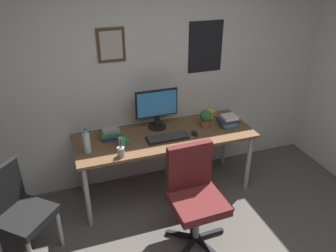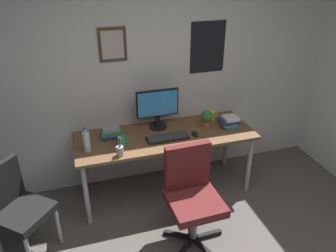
# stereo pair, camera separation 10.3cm
# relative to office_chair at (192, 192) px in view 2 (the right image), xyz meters

# --- Properties ---
(wall_back) EXTENTS (4.40, 0.10, 2.60)m
(wall_back) POSITION_rel_office_chair_xyz_m (-0.08, 1.16, 0.77)
(wall_back) COLOR silver
(wall_back) RESTS_ON ground_plane
(desk) EXTENTS (1.89, 0.69, 0.73)m
(desk) POSITION_rel_office_chair_xyz_m (-0.03, 0.74, 0.13)
(desk) COLOR brown
(desk) RESTS_ON ground_plane
(office_chair) EXTENTS (0.55, 0.57, 0.95)m
(office_chair) POSITION_rel_office_chair_xyz_m (0.00, 0.00, 0.00)
(office_chair) COLOR #591E1E
(office_chair) RESTS_ON ground_plane
(side_chair) EXTENTS (0.59, 0.59, 0.88)m
(side_chair) POSITION_rel_office_chair_xyz_m (-1.50, 0.30, -0.03)
(side_chair) COLOR black
(side_chair) RESTS_ON ground_plane
(monitor) EXTENTS (0.46, 0.20, 0.43)m
(monitor) POSITION_rel_office_chair_xyz_m (-0.06, 0.92, 0.44)
(monitor) COLOR black
(monitor) RESTS_ON desk
(keyboard) EXTENTS (0.43, 0.15, 0.03)m
(keyboard) POSITION_rel_office_chair_xyz_m (-0.03, 0.64, 0.21)
(keyboard) COLOR black
(keyboard) RESTS_ON desk
(computer_mouse) EXTENTS (0.06, 0.11, 0.04)m
(computer_mouse) POSITION_rel_office_chair_xyz_m (0.27, 0.63, 0.22)
(computer_mouse) COLOR black
(computer_mouse) RESTS_ON desk
(water_bottle) EXTENTS (0.07, 0.07, 0.25)m
(water_bottle) POSITION_rel_office_chair_xyz_m (-0.84, 0.64, 0.31)
(water_bottle) COLOR silver
(water_bottle) RESTS_ON desk
(coffee_mug_near) EXTENTS (0.12, 0.08, 0.10)m
(coffee_mug_near) POSITION_rel_office_chair_xyz_m (0.59, 0.93, 0.25)
(coffee_mug_near) COLOR yellow
(coffee_mug_near) RESTS_ON desk
(coffee_mug_far) EXTENTS (0.11, 0.08, 0.10)m
(coffee_mug_far) POSITION_rel_office_chair_xyz_m (-0.50, 0.64, 0.25)
(coffee_mug_far) COLOR #2D8C59
(coffee_mug_far) RESTS_ON desk
(potted_plant) EXTENTS (0.13, 0.13, 0.19)m
(potted_plant) POSITION_rel_office_chair_xyz_m (0.45, 0.77, 0.31)
(potted_plant) COLOR brown
(potted_plant) RESTS_ON desk
(pen_cup) EXTENTS (0.07, 0.07, 0.20)m
(pen_cup) POSITION_rel_office_chair_xyz_m (-0.55, 0.47, 0.26)
(pen_cup) COLOR #9EA0A5
(pen_cup) RESTS_ON desk
(book_stack_left) EXTENTS (0.20, 0.16, 0.12)m
(book_stack_left) POSITION_rel_office_chair_xyz_m (0.70, 0.70, 0.26)
(book_stack_left) COLOR #26727A
(book_stack_left) RESTS_ON desk
(book_stack_right) EXTENTS (0.22, 0.17, 0.11)m
(book_stack_right) POSITION_rel_office_chair_xyz_m (-0.58, 0.85, 0.25)
(book_stack_right) COLOR navy
(book_stack_right) RESTS_ON desk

